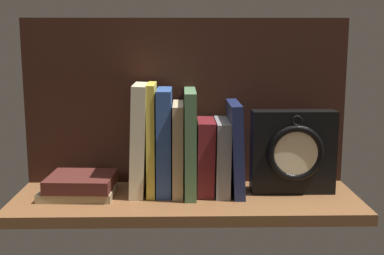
{
  "coord_description": "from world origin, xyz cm",
  "views": [
    {
      "loc": [
        -0.92,
        -111.02,
        36.4
      ],
      "look_at": [
        1.44,
        3.52,
        15.6
      ],
      "focal_mm": 46.77,
      "sensor_mm": 36.0,
      "label": 1
    }
  ],
  "objects_px": {
    "book_maroon_dawkins": "(205,156)",
    "book_stack_side": "(80,186)",
    "book_tan_shortstories": "(178,148)",
    "book_navy_bierce": "(235,148)",
    "book_green_romantic": "(190,142)",
    "book_yellow_seinlanguage": "(152,139)",
    "framed_clock": "(293,152)",
    "book_cream_twain": "(139,139)",
    "book_gray_chess": "(222,156)",
    "book_blue_modern": "(164,141)"
  },
  "relations": [
    {
      "from": "book_cream_twain",
      "to": "book_maroon_dawkins",
      "type": "distance_m",
      "value": 0.16
    },
    {
      "from": "book_maroon_dawkins",
      "to": "book_stack_side",
      "type": "relative_size",
      "value": 1.02
    },
    {
      "from": "book_tan_shortstories",
      "to": "book_gray_chess",
      "type": "bearing_deg",
      "value": 0.0
    },
    {
      "from": "book_green_romantic",
      "to": "framed_clock",
      "type": "relative_size",
      "value": 1.24
    },
    {
      "from": "framed_clock",
      "to": "book_stack_side",
      "type": "xyz_separation_m",
      "value": [
        -0.5,
        -0.02,
        -0.07
      ]
    },
    {
      "from": "book_blue_modern",
      "to": "book_yellow_seinlanguage",
      "type": "bearing_deg",
      "value": 180.0
    },
    {
      "from": "book_cream_twain",
      "to": "book_tan_shortstories",
      "type": "bearing_deg",
      "value": 0.0
    },
    {
      "from": "book_cream_twain",
      "to": "book_navy_bierce",
      "type": "relative_size",
      "value": 1.2
    },
    {
      "from": "book_tan_shortstories",
      "to": "book_navy_bierce",
      "type": "xyz_separation_m",
      "value": [
        0.13,
        0.0,
        0.0
      ]
    },
    {
      "from": "book_green_romantic",
      "to": "book_gray_chess",
      "type": "relative_size",
      "value": 1.41
    },
    {
      "from": "book_maroon_dawkins",
      "to": "book_gray_chess",
      "type": "height_order",
      "value": "book_maroon_dawkins"
    },
    {
      "from": "book_blue_modern",
      "to": "book_gray_chess",
      "type": "height_order",
      "value": "book_blue_modern"
    },
    {
      "from": "book_blue_modern",
      "to": "book_gray_chess",
      "type": "distance_m",
      "value": 0.14
    },
    {
      "from": "book_maroon_dawkins",
      "to": "book_stack_side",
      "type": "xyz_separation_m",
      "value": [
        -0.29,
        -0.03,
        -0.06
      ]
    },
    {
      "from": "book_gray_chess",
      "to": "book_tan_shortstories",
      "type": "bearing_deg",
      "value": 180.0
    },
    {
      "from": "book_gray_chess",
      "to": "book_maroon_dawkins",
      "type": "bearing_deg",
      "value": 180.0
    },
    {
      "from": "book_gray_chess",
      "to": "book_navy_bierce",
      "type": "distance_m",
      "value": 0.04
    },
    {
      "from": "book_green_romantic",
      "to": "book_stack_side",
      "type": "distance_m",
      "value": 0.27
    },
    {
      "from": "book_tan_shortstories",
      "to": "book_gray_chess",
      "type": "relative_size",
      "value": 1.23
    },
    {
      "from": "book_green_romantic",
      "to": "book_blue_modern",
      "type": "bearing_deg",
      "value": 180.0
    },
    {
      "from": "framed_clock",
      "to": "book_tan_shortstories",
      "type": "bearing_deg",
      "value": 178.07
    },
    {
      "from": "book_gray_chess",
      "to": "book_navy_bierce",
      "type": "xyz_separation_m",
      "value": [
        0.03,
        0.0,
        0.02
      ]
    },
    {
      "from": "book_yellow_seinlanguage",
      "to": "book_green_romantic",
      "type": "bearing_deg",
      "value": 0.0
    },
    {
      "from": "book_green_romantic",
      "to": "book_stack_side",
      "type": "height_order",
      "value": "book_green_romantic"
    },
    {
      "from": "book_cream_twain",
      "to": "book_maroon_dawkins",
      "type": "bearing_deg",
      "value": 0.0
    },
    {
      "from": "book_tan_shortstories",
      "to": "book_blue_modern",
      "type": "bearing_deg",
      "value": 180.0
    },
    {
      "from": "book_cream_twain",
      "to": "book_tan_shortstories",
      "type": "height_order",
      "value": "book_cream_twain"
    },
    {
      "from": "book_maroon_dawkins",
      "to": "book_tan_shortstories",
      "type": "bearing_deg",
      "value": 180.0
    },
    {
      "from": "book_navy_bierce",
      "to": "book_stack_side",
      "type": "height_order",
      "value": "book_navy_bierce"
    },
    {
      "from": "book_maroon_dawkins",
      "to": "book_gray_chess",
      "type": "xyz_separation_m",
      "value": [
        0.04,
        0.0,
        -0.0
      ]
    },
    {
      "from": "framed_clock",
      "to": "book_maroon_dawkins",
      "type": "bearing_deg",
      "value": 177.46
    },
    {
      "from": "book_maroon_dawkins",
      "to": "book_gray_chess",
      "type": "bearing_deg",
      "value": 0.0
    },
    {
      "from": "book_gray_chess",
      "to": "book_stack_side",
      "type": "distance_m",
      "value": 0.34
    },
    {
      "from": "book_tan_shortstories",
      "to": "framed_clock",
      "type": "height_order",
      "value": "book_tan_shortstories"
    },
    {
      "from": "book_maroon_dawkins",
      "to": "book_gray_chess",
      "type": "distance_m",
      "value": 0.04
    },
    {
      "from": "book_maroon_dawkins",
      "to": "book_stack_side",
      "type": "distance_m",
      "value": 0.3
    },
    {
      "from": "book_blue_modern",
      "to": "book_maroon_dawkins",
      "type": "height_order",
      "value": "book_blue_modern"
    },
    {
      "from": "book_yellow_seinlanguage",
      "to": "book_green_romantic",
      "type": "height_order",
      "value": "book_yellow_seinlanguage"
    },
    {
      "from": "book_tan_shortstories",
      "to": "book_green_romantic",
      "type": "xyz_separation_m",
      "value": [
        0.03,
        0.0,
        0.02
      ]
    },
    {
      "from": "book_tan_shortstories",
      "to": "book_green_romantic",
      "type": "distance_m",
      "value": 0.03
    },
    {
      "from": "book_yellow_seinlanguage",
      "to": "book_cream_twain",
      "type": "bearing_deg",
      "value": 180.0
    },
    {
      "from": "book_maroon_dawkins",
      "to": "framed_clock",
      "type": "xyz_separation_m",
      "value": [
        0.21,
        -0.01,
        0.01
      ]
    },
    {
      "from": "book_green_romantic",
      "to": "book_navy_bierce",
      "type": "bearing_deg",
      "value": 0.0
    },
    {
      "from": "book_cream_twain",
      "to": "framed_clock",
      "type": "xyz_separation_m",
      "value": [
        0.36,
        -0.01,
        -0.03
      ]
    },
    {
      "from": "book_cream_twain",
      "to": "book_gray_chess",
      "type": "distance_m",
      "value": 0.2
    },
    {
      "from": "book_yellow_seinlanguage",
      "to": "book_tan_shortstories",
      "type": "relative_size",
      "value": 1.22
    },
    {
      "from": "book_maroon_dawkins",
      "to": "book_navy_bierce",
      "type": "distance_m",
      "value": 0.07
    },
    {
      "from": "book_green_romantic",
      "to": "book_yellow_seinlanguage",
      "type": "bearing_deg",
      "value": 180.0
    },
    {
      "from": "book_green_romantic",
      "to": "book_navy_bierce",
      "type": "distance_m",
      "value": 0.11
    },
    {
      "from": "book_tan_shortstories",
      "to": "book_green_romantic",
      "type": "bearing_deg",
      "value": 0.0
    }
  ]
}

